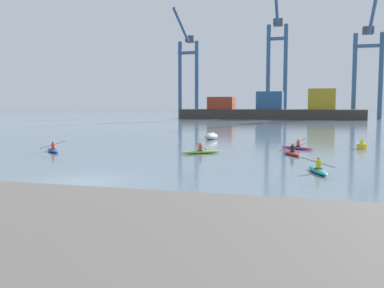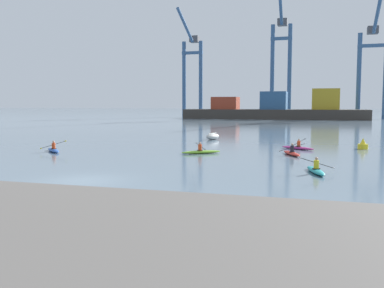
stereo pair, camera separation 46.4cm
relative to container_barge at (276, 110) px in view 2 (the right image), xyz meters
name	(u,v)px [view 2 (the right image)]	position (x,y,z in m)	size (l,w,h in m)	color
ground_plane	(83,181)	(-0.17, -101.20, -2.57)	(800.00, 800.00, 0.00)	slate
container_barge	(276,110)	(0.00, 0.00, 0.00)	(49.38, 10.32, 8.12)	#38332D
gantry_crane_west	(192,65)	(-27.70, 11.60, 13.73)	(6.72, 18.64, 31.41)	#335684
gantry_crane_west_mid	(281,53)	(0.15, 9.27, 16.29)	(6.21, 18.38, 41.09)	#335684
gantry_crane_east_mid	(373,59)	(24.83, 5.84, 13.58)	(7.94, 19.37, 31.31)	#335684
capsized_dinghy	(213,136)	(-0.07, -72.95, -2.22)	(1.59, 2.76, 0.76)	beige
channel_buoy	(363,145)	(15.50, -79.43, -2.21)	(0.90, 0.90, 1.00)	yellow
kayak_teal	(316,170)	(11.59, -94.94, -2.40)	(2.15, 3.44, 0.99)	teal
kayak_red	(292,153)	(9.64, -86.10, -2.40)	(2.07, 3.36, 0.97)	red
kayak_magenta	(298,147)	(9.88, -81.46, -2.40)	(3.19, 2.34, 0.97)	#C13384
kayak_blue	(53,150)	(-9.95, -89.42, -2.40)	(2.85, 2.81, 0.95)	#2856B2
kayak_lime	(201,152)	(2.45, -87.18, -2.40)	(3.10, 2.49, 0.95)	#7ABC2D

